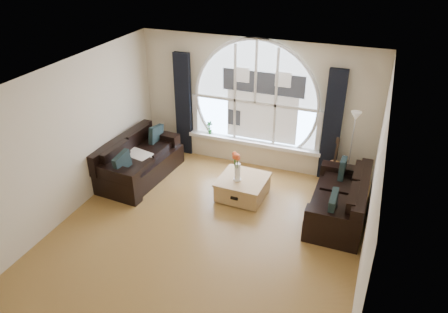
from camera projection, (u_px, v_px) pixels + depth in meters
ground at (205, 235)px, 7.27m from camera, size 5.00×5.50×0.01m
ceiling at (201, 81)px, 5.98m from camera, size 5.00×5.50×0.01m
wall_back at (256, 104)px, 8.89m from camera, size 5.00×0.01×2.70m
wall_front at (97, 291)px, 4.36m from camera, size 5.00×0.01×2.70m
wall_left at (70, 140)px, 7.40m from camera, size 0.01×5.50×2.70m
wall_right at (372, 198)px, 5.84m from camera, size 0.01×5.50×2.70m
attic_slope at (361, 127)px, 5.46m from camera, size 0.92×5.50×0.72m
arched_window at (256, 92)px, 8.73m from camera, size 2.60×0.06×2.15m
window_sill at (253, 142)px, 9.20m from camera, size 2.90×0.22×0.08m
window_frame at (255, 92)px, 8.71m from camera, size 2.76×0.08×2.15m
neighbor_house at (262, 99)px, 8.73m from camera, size 1.70×0.02×1.50m
curtain_left at (184, 105)px, 9.38m from camera, size 0.35×0.12×2.30m
curtain_right at (332, 126)px, 8.38m from camera, size 0.35×0.12×2.30m
sofa_left at (139, 160)px, 8.75m from camera, size 1.11×1.99×0.85m
sofa_right at (339, 198)px, 7.52m from camera, size 0.92×1.81×0.80m
coffee_chest at (243, 186)px, 8.20m from camera, size 0.92×0.92×0.43m
throw_blanket at (134, 158)px, 8.60m from camera, size 0.66×0.66×0.10m
vase_flowers at (238, 162)px, 7.89m from camera, size 0.24×0.24×0.70m
floor_lamp at (350, 151)px, 8.24m from camera, size 0.24×0.24×1.60m
guitar at (336, 160)px, 8.48m from camera, size 0.40×0.30×1.06m
potted_plant at (210, 128)px, 9.43m from camera, size 0.18×0.14×0.29m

